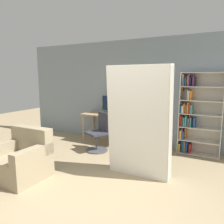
{
  "coord_description": "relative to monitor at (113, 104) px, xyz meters",
  "views": [
    {
      "loc": [
        1.58,
        -2.01,
        1.74
      ],
      "look_at": [
        -0.44,
        1.81,
        1.05
      ],
      "focal_mm": 35.0,
      "sensor_mm": 36.0,
      "label": 1
    }
  ],
  "objects": [
    {
      "name": "monitor",
      "position": [
        0.0,
        0.0,
        0.0
      ],
      "size": [
        0.62,
        0.2,
        0.47
      ],
      "color": "black",
      "rests_on": "desk"
    },
    {
      "name": "wall_back",
      "position": [
        1.15,
        0.15,
        0.32
      ],
      "size": [
        8.0,
        0.06,
        2.7
      ],
      "color": "gray",
      "rests_on": "ground"
    },
    {
      "name": "desk",
      "position": [
        -0.0,
        -0.18,
        -0.36
      ],
      "size": [
        1.46,
        0.61,
        0.77
      ],
      "color": "tan",
      "rests_on": "ground"
    },
    {
      "name": "armchair",
      "position": [
        -0.37,
        -2.71,
        -0.71
      ],
      "size": [
        0.85,
        0.8,
        0.85
      ],
      "color": "gray",
      "rests_on": "ground"
    },
    {
      "name": "office_chair",
      "position": [
        0.09,
        -0.88,
        -0.66
      ],
      "size": [
        0.58,
        0.58,
        0.91
      ],
      "color": "#4C4C51",
      "rests_on": "ground"
    },
    {
      "name": "mattress_near",
      "position": [
        1.42,
        -1.69,
        -0.05
      ],
      "size": [
        1.09,
        0.38,
        1.96
      ],
      "color": "silver",
      "rests_on": "ground"
    },
    {
      "name": "bookshelf",
      "position": [
        2.12,
        -0.01,
        -0.11
      ],
      "size": [
        0.9,
        0.33,
        1.85
      ],
      "color": "beige",
      "rests_on": "ground"
    },
    {
      "name": "ground_plane",
      "position": [
        1.15,
        -3.18,
        -1.03
      ],
      "size": [
        16.0,
        16.0,
        0.0
      ],
      "primitive_type": "plane",
      "color": "#9E8966"
    }
  ]
}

